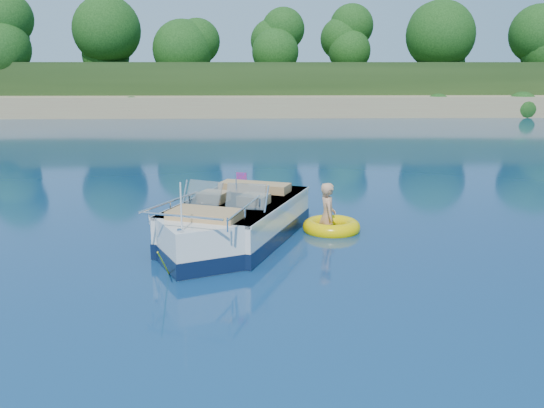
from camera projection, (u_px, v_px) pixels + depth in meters
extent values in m
plane|color=#0A1C47|center=(189.00, 286.00, 10.57)|extent=(160.00, 160.00, 0.00)
cube|color=#A1815D|center=(240.00, 108.00, 47.48)|extent=(170.00, 8.00, 2.00)
cube|color=black|center=(245.00, 88.00, 73.67)|extent=(170.00, 56.00, 6.00)
cylinder|color=black|center=(17.00, 74.00, 48.83)|extent=(0.44, 0.44, 3.20)
sphere|color=#11330E|center=(13.00, 35.00, 48.15)|extent=(5.28, 5.28, 5.28)
cylinder|color=black|center=(240.00, 71.00, 50.75)|extent=(0.44, 0.44, 3.60)
sphere|color=#11330E|center=(240.00, 29.00, 49.99)|extent=(5.94, 5.94, 5.94)
cylinder|color=black|center=(484.00, 77.00, 49.47)|extent=(0.44, 0.44, 2.60)
sphere|color=#11330E|center=(487.00, 46.00, 48.92)|extent=(4.29, 4.29, 4.29)
cube|color=white|center=(238.00, 225.00, 13.42)|extent=(3.35, 4.44, 1.10)
cube|color=white|center=(202.00, 248.00, 11.69)|extent=(1.96, 1.96, 1.10)
cube|color=black|center=(238.00, 231.00, 13.46)|extent=(3.40, 4.49, 0.31)
cube|color=black|center=(202.00, 256.00, 11.73)|extent=(2.00, 2.00, 0.31)
cube|color=tan|center=(243.00, 208.00, 13.64)|extent=(2.54, 3.18, 0.10)
cube|color=white|center=(238.00, 202.00, 13.31)|extent=(3.39, 4.46, 0.06)
cube|color=black|center=(270.00, 202.00, 15.41)|extent=(0.67, 0.55, 0.94)
cube|color=#8C9EA5|center=(204.00, 193.00, 12.71)|extent=(0.85, 0.63, 0.51)
cube|color=#8C9EA5|center=(246.00, 196.00, 12.41)|extent=(0.86, 0.45, 0.51)
cube|color=tan|center=(214.00, 201.00, 13.21)|extent=(0.74, 0.74, 0.42)
cube|color=tan|center=(254.00, 204.00, 12.91)|extent=(0.74, 0.74, 0.42)
cube|color=tan|center=(255.00, 191.00, 14.26)|extent=(1.73, 1.11, 0.40)
cube|color=tan|center=(206.00, 219.00, 11.76)|extent=(1.57, 1.22, 0.36)
cylinder|color=white|center=(181.00, 207.00, 10.74)|extent=(0.04, 0.04, 0.89)
cube|color=red|center=(241.00, 176.00, 12.35)|extent=(0.22, 0.10, 0.15)
cube|color=silver|center=(181.00, 230.00, 10.78)|extent=(0.12, 0.10, 0.05)
cylinder|color=yellow|center=(164.00, 264.00, 10.61)|extent=(0.04, 1.13, 0.80)
torus|color=#FED300|center=(331.00, 227.00, 14.09)|extent=(1.70, 1.70, 0.36)
torus|color=red|center=(331.00, 226.00, 14.09)|extent=(1.40, 1.40, 0.12)
imported|color=tan|center=(327.00, 232.00, 14.02)|extent=(0.49, 0.92, 1.73)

